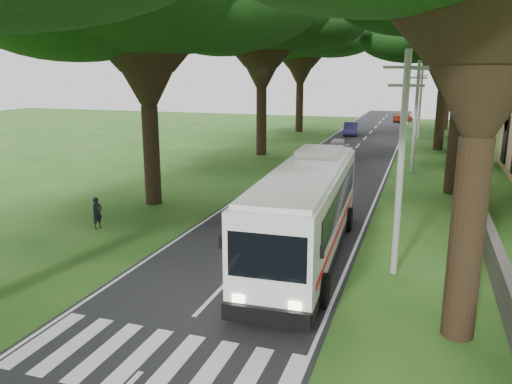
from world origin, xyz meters
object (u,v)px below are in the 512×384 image
object	(u,v)px
pole_mid	(416,115)
distant_car_c	(403,117)
pole_near	(401,162)
pedestrian	(97,213)
pole_far	(420,100)
coach_bus	(307,210)
distant_car_a	(339,146)
distant_car_b	(351,129)

from	to	relation	value
pole_mid	distant_car_c	size ratio (longest dim) A/B	1.86
pole_near	distant_car_c	xyz separation A→B (m)	(-2.50, 58.48, -3.53)
pole_mid	pedestrian	bearing A→B (deg)	-125.79
pole_near	distant_car_c	size ratio (longest dim) A/B	1.86
distant_car_c	pole_far	bearing A→B (deg)	116.98
coach_bus	distant_car_a	distance (m)	26.07
pole_far	distant_car_c	world-z (taller)	pole_far
coach_bus	distant_car_b	distance (m)	40.04
distant_car_b	pedestrian	bearing A→B (deg)	-105.69
distant_car_a	pole_far	bearing A→B (deg)	-118.75
coach_bus	pole_far	bearing A→B (deg)	82.10
pole_mid	distant_car_a	world-z (taller)	pole_mid
pole_mid	pole_far	size ratio (longest dim) A/B	1.00
distant_car_c	pedestrian	bearing A→B (deg)	98.28
distant_car_a	distant_car_c	world-z (taller)	distant_car_a
pole_far	pedestrian	world-z (taller)	pole_far
pole_near	distant_car_b	distance (m)	41.19
pole_far	distant_car_a	size ratio (longest dim) A/B	1.90
pole_near	pole_mid	xyz separation A→B (m)	(0.00, 20.00, 0.00)
coach_bus	distant_car_a	xyz separation A→B (m)	(-3.03, 25.86, -1.21)
distant_car_c	distant_car_b	bearing A→B (deg)	93.98
pedestrian	distant_car_a	bearing A→B (deg)	-5.37
pole_near	pedestrian	bearing A→B (deg)	175.54
distant_car_a	distant_car_b	world-z (taller)	distant_car_b
distant_car_c	pedestrian	world-z (taller)	pedestrian
pole_near	distant_car_c	world-z (taller)	pole_near
pole_near	pole_mid	bearing A→B (deg)	90.00
coach_bus	distant_car_c	size ratio (longest dim) A/B	2.90
distant_car_c	pedestrian	distance (m)	58.48
pole_far	pedestrian	bearing A→B (deg)	-109.32
pole_far	distant_car_a	xyz separation A→B (m)	(-6.49, -13.60, -3.43)
coach_bus	distant_car_a	size ratio (longest dim) A/B	2.96
pole_near	pole_far	world-z (taller)	same
pole_near	coach_bus	distance (m)	4.14
distant_car_b	distant_car_c	xyz separation A→B (m)	(4.95, 18.11, -0.11)
coach_bus	distant_car_b	xyz separation A→B (m)	(-3.99, 39.83, -1.20)
pole_far	distant_car_a	world-z (taller)	pole_far
distant_car_a	pedestrian	bearing A→B (deg)	71.00
coach_bus	pedestrian	size ratio (longest dim) A/B	8.20
distant_car_a	pedestrian	distance (m)	26.33
pole_far	distant_car_b	size ratio (longest dim) A/B	1.80
pole_mid	coach_bus	bearing A→B (deg)	-100.08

